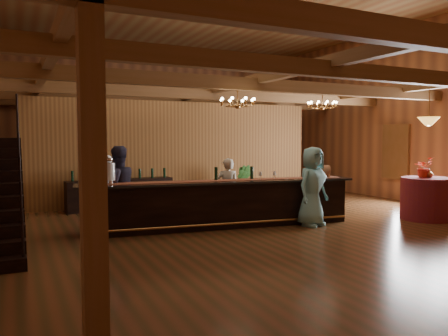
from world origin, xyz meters
name	(u,v)px	position (x,y,z in m)	size (l,w,h in m)	color
floor	(248,220)	(0.00, 0.00, 0.00)	(14.00, 14.00, 0.00)	#5C3019
wall_back	(160,118)	(0.00, 7.00, 2.75)	(12.00, 0.10, 5.50)	#A7663C
wall_right	(425,113)	(6.00, 0.00, 2.75)	(0.10, 14.00, 5.50)	#A7663C
beam_grid	(239,88)	(0.00, 0.51, 3.24)	(11.90, 13.90, 0.39)	brown
support_posts	(259,155)	(0.00, -0.50, 1.60)	(9.20, 10.20, 3.20)	brown
partition_wall	(179,152)	(-0.50, 3.50, 1.55)	(9.00, 0.18, 3.10)	brown
window_right_back	(396,152)	(5.95, 1.00, 1.55)	(0.12, 1.05, 1.75)	white
backroom_boxes	(166,179)	(-0.29, 5.50, 0.53)	(4.10, 0.60, 1.10)	black
tasting_bar	(222,204)	(-0.93, -0.45, 0.53)	(6.31, 1.61, 1.06)	black
beverage_dispenser	(109,170)	(-3.33, -0.08, 1.33)	(0.26, 0.26, 0.60)	silver
glass_rack_tray	(93,183)	(-3.66, -0.13, 1.09)	(0.50, 0.50, 0.10)	gray
raffle_drum	(324,170)	(1.60, -0.85, 1.22)	(0.34, 0.24, 0.30)	brown
bar_bottle_0	(216,174)	(-1.00, -0.32, 1.19)	(0.07, 0.07, 0.30)	black
bar_bottle_1	(252,173)	(-0.15, -0.44, 1.19)	(0.07, 0.07, 0.30)	black
backbar_shelf	(121,194)	(-2.41, 3.04, 0.42)	(2.97, 0.46, 0.84)	black
round_table	(426,199)	(3.98, -1.80, 0.51)	(1.19, 1.19, 1.03)	maroon
chandelier_left	(238,102)	(-0.54, -0.46, 2.80)	(0.80, 0.80, 0.55)	#AC7338
chandelier_right	(322,105)	(2.72, 0.67, 2.92)	(0.80, 0.80, 0.43)	#AC7338
pendant_lamp	(429,121)	(3.98, -1.80, 2.40)	(0.52, 0.52, 0.90)	#AC7338
bartender	(228,189)	(-0.45, 0.22, 0.75)	(0.55, 0.36, 1.51)	beige
staff_second	(117,188)	(-3.09, 0.27, 0.91)	(0.89, 0.69, 1.82)	#28263B
guest	(312,187)	(0.98, -1.22, 0.90)	(0.88, 0.57, 1.80)	#7ECBD1
floor_plant	(241,183)	(1.23, 2.67, 0.59)	(0.65, 0.52, 1.17)	#1E4B16
table_flowers	(423,167)	(3.99, -1.68, 1.28)	(0.45, 0.39, 0.49)	red
table_vase	(429,171)	(4.07, -1.79, 1.18)	(0.15, 0.15, 0.30)	#AC7338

